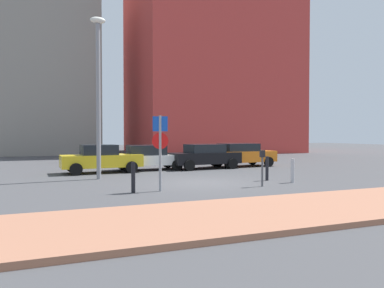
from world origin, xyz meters
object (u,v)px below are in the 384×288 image
(parking_sign_post, at_px, (160,144))
(traffic_bollard_far, at_px, (267,168))
(street_lamp, at_px, (98,85))
(parked_car_yellow, at_px, (101,159))
(traffic_bollard_near, at_px, (293,171))
(parked_car_orange, at_px, (241,154))
(parked_car_black, at_px, (205,156))
(parking_meter, at_px, (262,163))
(parked_car_white, at_px, (148,157))
(traffic_bollard_mid, at_px, (133,177))

(parking_sign_post, bearing_deg, traffic_bollard_far, 12.52)
(street_lamp, bearing_deg, parked_car_yellow, 80.95)
(parking_sign_post, height_order, traffic_bollard_near, parking_sign_post)
(traffic_bollard_far, bearing_deg, parked_car_orange, 70.33)
(parked_car_black, bearing_deg, parking_sign_post, -123.89)
(parked_car_yellow, xyz_separation_m, parking_meter, (5.36, -7.66, 0.16))
(parked_car_white, relative_size, parked_car_orange, 0.94)
(street_lamp, bearing_deg, parked_car_white, 46.17)
(street_lamp, distance_m, traffic_bollard_mid, 5.94)
(parked_car_white, bearing_deg, parking_meter, -72.62)
(parked_car_black, relative_size, traffic_bollard_near, 4.22)
(parked_car_white, xyz_separation_m, parked_car_orange, (6.20, 0.03, 0.04))
(street_lamp, height_order, traffic_bollard_near, street_lamp)
(parked_car_white, bearing_deg, traffic_bollard_mid, -108.13)
(traffic_bollard_mid, bearing_deg, traffic_bollard_far, 10.50)
(parked_car_yellow, bearing_deg, parking_meter, -55.02)
(traffic_bollard_mid, bearing_deg, parked_car_yellow, 91.69)
(parking_meter, relative_size, traffic_bollard_far, 1.33)
(parking_sign_post, bearing_deg, parked_car_black, 56.11)
(parked_car_orange, xyz_separation_m, traffic_bollard_near, (-1.78, -7.74, -0.28))
(street_lamp, bearing_deg, parking_meter, -39.77)
(street_lamp, bearing_deg, parking_sign_post, -69.69)
(parked_car_yellow, relative_size, traffic_bollard_mid, 3.96)
(parked_car_orange, height_order, traffic_bollard_near, parked_car_orange)
(parked_car_yellow, relative_size, street_lamp, 0.58)
(parked_car_yellow, height_order, parked_car_black, parked_car_yellow)
(traffic_bollard_near, bearing_deg, parking_sign_post, -178.38)
(parked_car_white, xyz_separation_m, parked_car_black, (3.42, -0.44, 0.02))
(street_lamp, bearing_deg, traffic_bollard_far, -25.18)
(parked_car_yellow, xyz_separation_m, parked_car_orange, (8.99, 0.59, 0.02))
(parking_sign_post, xyz_separation_m, traffic_bollard_far, (5.37, 1.19, -1.20))
(parking_meter, bearing_deg, parked_car_black, 83.75)
(parked_car_yellow, height_order, parking_sign_post, parking_sign_post)
(parked_car_white, bearing_deg, parked_car_black, -7.31)
(parked_car_orange, xyz_separation_m, parking_sign_post, (-7.77, -7.91, 0.95))
(parked_car_white, xyz_separation_m, parking_sign_post, (-1.57, -7.88, 0.98))
(traffic_bollard_near, bearing_deg, traffic_bollard_far, 121.37)
(parked_car_white, distance_m, parked_car_orange, 6.20)
(parking_sign_post, xyz_separation_m, parking_meter, (4.14, -0.34, -0.80))
(parked_car_orange, xyz_separation_m, street_lamp, (-9.44, -3.41, 3.59))
(parked_car_white, distance_m, street_lamp, 5.92)
(parking_meter, xyz_separation_m, traffic_bollard_far, (1.22, 1.53, -0.39))
(parked_car_orange, distance_m, street_lamp, 10.66)
(parked_car_black, relative_size, street_lamp, 0.58)
(traffic_bollard_mid, bearing_deg, parked_car_black, 51.07)
(parked_car_black, distance_m, parking_sign_post, 9.01)
(traffic_bollard_near, xyz_separation_m, traffic_bollard_far, (-0.62, 1.02, 0.03))
(parked_car_orange, bearing_deg, traffic_bollard_far, -109.67)
(parked_car_orange, relative_size, parking_meter, 3.07)
(parking_meter, distance_m, street_lamp, 8.31)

